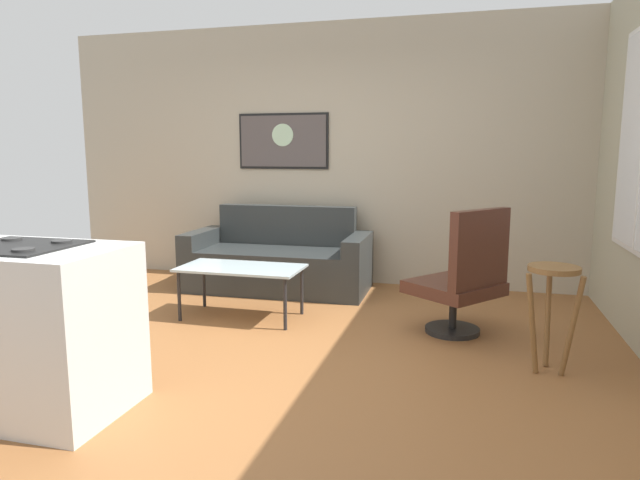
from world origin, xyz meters
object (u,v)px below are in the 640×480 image
(coffee_table, at_px, (241,271))
(wall_painting, at_px, (283,141))
(couch, at_px, (279,262))
(armchair, at_px, (464,278))
(bar_stool, at_px, (553,291))

(coffee_table, bearing_deg, wall_painting, 95.09)
(couch, xyz_separation_m, wall_painting, (-0.11, 0.50, 1.27))
(armchair, bearing_deg, bar_stool, -47.26)
(armchair, relative_size, wall_painting, 0.97)
(couch, relative_size, armchair, 1.88)
(couch, distance_m, armchair, 2.19)
(coffee_table, xyz_separation_m, armchair, (1.86, 0.00, 0.05))
(bar_stool, distance_m, wall_painting, 3.51)
(armchair, relative_size, bar_stool, 1.42)
(armchair, distance_m, wall_painting, 2.77)
(couch, bearing_deg, armchair, -29.59)
(couch, height_order, coffee_table, couch)
(coffee_table, distance_m, bar_stool, 2.50)
(couch, xyz_separation_m, bar_stool, (2.46, -1.68, 0.26))
(bar_stool, xyz_separation_m, wall_painting, (-2.56, 2.18, 1.01))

